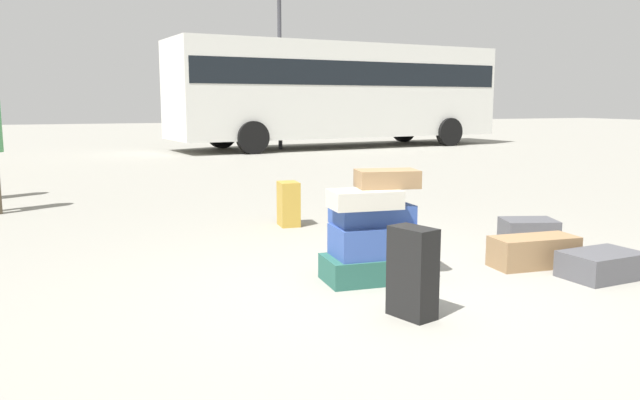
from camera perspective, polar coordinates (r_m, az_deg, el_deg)
ground_plane at (r=4.82m, az=6.93°, el=-8.51°), size 80.00×80.00×0.00m
suitcase_tower at (r=5.13m, az=4.72°, el=-3.04°), size 0.78×0.52×0.89m
suitcase_black_foreground_far at (r=4.31m, az=8.23°, el=-6.40°), size 0.27×0.35×0.61m
suitcase_tan_right_side at (r=7.39m, az=-2.82°, el=-0.35°), size 0.24×0.31×0.51m
suitcase_charcoal_foreground_near at (r=6.89m, az=18.06°, el=-2.61°), size 0.62×0.54×0.24m
suitcase_brown_behind_tower at (r=5.89m, az=18.47°, el=-4.36°), size 0.77×0.38×0.27m
suitcase_charcoal_left_side at (r=5.73m, az=23.77°, el=-5.30°), size 0.66×0.47×0.21m
parked_bus at (r=20.26m, az=1.66°, el=9.92°), size 10.73×3.72×3.15m
lamp_post at (r=19.50m, az=-3.64°, el=16.06°), size 0.36×0.36×5.97m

